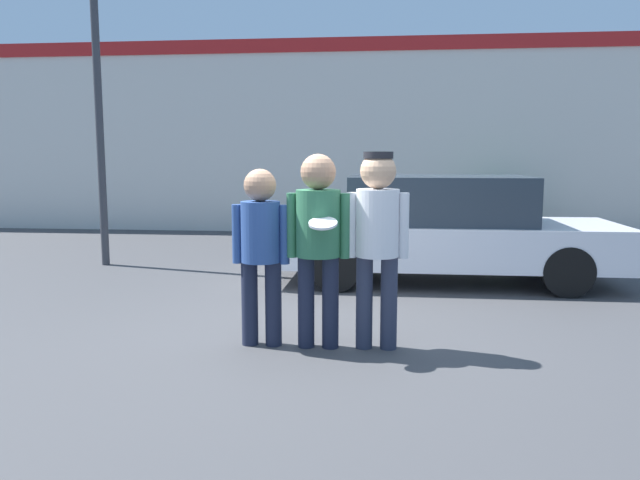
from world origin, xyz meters
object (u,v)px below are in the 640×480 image
object	(u,v)px
person_middle_with_frisbee	(318,232)
street_lamp	(110,28)
person_right	(377,230)
parked_car_near	(442,229)
person_left	(261,242)
shrub	(502,211)

from	to	relation	value
person_middle_with_frisbee	street_lamp	bearing A→B (deg)	132.70
person_right	street_lamp	xyz separation A→B (m)	(-4.14, 3.89, 2.57)
parked_car_near	street_lamp	size ratio (longest dim) A/B	0.78
person_left	parked_car_near	size ratio (longest dim) A/B	0.35
parked_car_near	street_lamp	xyz separation A→B (m)	(-4.98, 0.74, 2.92)
person_left	person_middle_with_frisbee	bearing A→B (deg)	-1.90
street_lamp	person_middle_with_frisbee	bearing A→B (deg)	-47.30
parked_car_near	person_middle_with_frisbee	bearing A→B (deg)	-113.12
person_left	shrub	size ratio (longest dim) A/B	1.36
parked_car_near	shrub	world-z (taller)	parked_car_near
parked_car_near	shrub	xyz separation A→B (m)	(1.62, 4.65, -0.13)
person_right	street_lamp	distance (m)	6.24
person_middle_with_frisbee	shrub	bearing A→B (deg)	69.16
person_right	parked_car_near	xyz separation A→B (m)	(0.84, 3.15, -0.35)
street_lamp	shrub	bearing A→B (deg)	30.60
person_right	parked_car_near	bearing A→B (deg)	75.15
person_left	person_middle_with_frisbee	world-z (taller)	person_middle_with_frisbee
person_left	person_right	bearing A→B (deg)	0.75
person_middle_with_frisbee	street_lamp	size ratio (longest dim) A/B	0.29
parked_car_near	street_lamp	distance (m)	5.82
parked_car_near	street_lamp	bearing A→B (deg)	171.51
person_middle_with_frisbee	person_right	distance (m)	0.52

